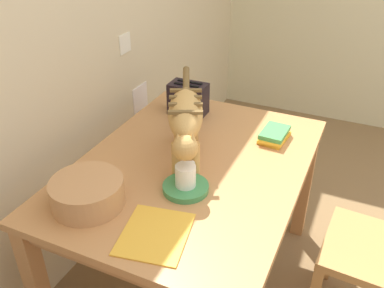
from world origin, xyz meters
name	(u,v)px	position (x,y,z in m)	size (l,w,h in m)	color
wall_rear	(56,30)	(0.00, 1.93, 1.25)	(5.01, 0.11, 2.50)	beige
dining_table	(192,179)	(-0.03, 1.24, 0.66)	(1.31, 0.96, 0.74)	#C0834B
cat	(186,117)	(-0.01, 1.28, 0.96)	(0.65, 0.34, 0.31)	tan
saucer_bowl	(186,188)	(-0.22, 1.19, 0.75)	(0.19, 0.19, 0.03)	#3E8C4D
coffee_mug	(186,175)	(-0.21, 1.19, 0.81)	(0.13, 0.08, 0.09)	white
magazine	(155,234)	(-0.49, 1.17, 0.75)	(0.27, 0.23, 0.01)	gold
book_stack	(274,135)	(0.33, 0.97, 0.77)	(0.19, 0.13, 0.05)	gold
wicker_basket	(87,192)	(-0.45, 1.49, 0.80)	(0.28, 0.28, 0.11)	tan
toaster	(188,99)	(0.42, 1.47, 0.83)	(0.12, 0.20, 0.18)	black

